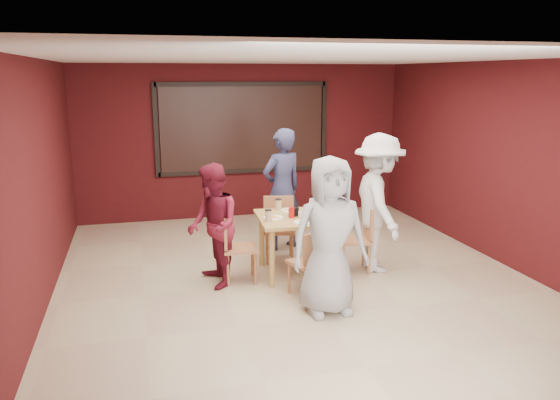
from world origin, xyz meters
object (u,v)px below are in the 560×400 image
object	(u,v)px
chair_left	(234,244)
dining_table	(297,224)
diner_right	(378,203)
chair_right	(359,235)
diner_front	(329,236)
chair_front	(312,259)
chair_back	(279,224)
diner_left	(213,226)
diner_back	(282,189)

from	to	relation	value
chair_left	dining_table	bearing A→B (deg)	3.05
diner_right	chair_left	bearing A→B (deg)	94.52
dining_table	diner_right	world-z (taller)	diner_right
chair_right	diner_front	size ratio (longest dim) A/B	0.50
dining_table	chair_front	size ratio (longest dim) A/B	1.29
dining_table	chair_back	bearing A→B (deg)	95.19
diner_left	chair_right	bearing A→B (deg)	83.99
chair_back	diner_left	xyz separation A→B (m)	(-1.06, -0.80, 0.27)
chair_right	diner_right	distance (m)	0.50
chair_left	chair_right	xyz separation A→B (m)	(1.69, -0.06, 0.00)
chair_front	chair_right	xyz separation A→B (m)	(0.90, 0.68, 0.04)
chair_right	diner_right	world-z (taller)	diner_right
chair_right	diner_back	world-z (taller)	diner_back
diner_back	diner_right	world-z (taller)	diner_right
diner_front	diner_back	distance (m)	2.37
chair_back	diner_left	distance (m)	1.35
chair_back	diner_left	size ratio (longest dim) A/B	0.58
chair_right	diner_right	xyz separation A→B (m)	(0.25, -0.01, 0.43)
diner_left	chair_front	bearing A→B (deg)	51.64
chair_left	chair_right	size ratio (longest dim) A/B	0.99
chair_left	diner_right	bearing A→B (deg)	-2.07
diner_front	diner_right	size ratio (longest dim) A/B	0.95
chair_front	chair_back	bearing A→B (deg)	90.59
dining_table	diner_front	xyz separation A→B (m)	(0.01, -1.23, 0.19)
dining_table	diner_back	bearing A→B (deg)	84.57
diner_right	chair_back	bearing A→B (deg)	62.31
diner_left	diner_right	world-z (taller)	diner_right
dining_table	chair_back	distance (m)	0.71
dining_table	chair_front	world-z (taller)	dining_table
dining_table	diner_back	xyz separation A→B (m)	(0.11, 1.14, 0.23)
dining_table	diner_front	bearing A→B (deg)	-89.68
chair_left	diner_left	size ratio (longest dim) A/B	0.57
chair_back	diner_back	xyz separation A→B (m)	(0.17, 0.46, 0.41)
dining_table	diner_right	xyz separation A→B (m)	(1.11, -0.12, 0.24)
dining_table	chair_right	xyz separation A→B (m)	(0.85, -0.11, -0.19)
chair_back	chair_right	world-z (taller)	chair_back
diner_front	diner_left	xyz separation A→B (m)	(-1.12, 1.12, -0.11)
chair_front	diner_left	world-z (taller)	diner_left
diner_right	chair_right	bearing A→B (deg)	94.92
dining_table	diner_right	distance (m)	1.14
chair_front	diner_right	xyz separation A→B (m)	(1.15, 0.67, 0.46)
diner_back	chair_left	bearing A→B (deg)	31.12
chair_front	chair_right	size ratio (longest dim) A/B	0.93
diner_left	diner_back	bearing A→B (deg)	129.37
chair_right	diner_front	world-z (taller)	diner_front
chair_back	diner_back	bearing A→B (deg)	69.55
chair_front	diner_left	size ratio (longest dim) A/B	0.53
diner_left	diner_right	bearing A→B (deg)	83.76
chair_left	diner_right	distance (m)	2.00
chair_left	chair_right	world-z (taller)	chair_right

